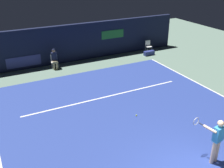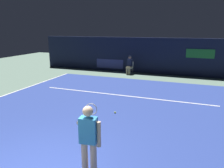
% 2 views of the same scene
% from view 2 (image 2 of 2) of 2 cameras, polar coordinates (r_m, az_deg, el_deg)
% --- Properties ---
extents(ground_plane, '(34.22, 34.22, 0.00)m').
position_cam_2_polar(ground_plane, '(9.13, -1.01, -6.61)').
color(ground_plane, slate).
extents(court_surface, '(11.16, 11.44, 0.01)m').
position_cam_2_polar(court_surface, '(9.12, -1.01, -6.57)').
color(court_surface, navy).
rests_on(court_surface, ground).
extents(line_sideline_right, '(0.10, 11.44, 0.01)m').
position_cam_2_polar(line_sideline_right, '(12.20, -25.94, -2.59)').
color(line_sideline_right, white).
rests_on(line_sideline_right, court_surface).
extents(line_service, '(8.71, 0.10, 0.01)m').
position_cam_2_polar(line_service, '(10.90, 2.90, -3.01)').
color(line_service, white).
rests_on(line_service, court_surface).
extents(back_wall, '(17.35, 0.33, 2.60)m').
position_cam_2_polar(back_wall, '(16.46, 9.58, 7.27)').
color(back_wall, '#141933').
rests_on(back_wall, ground).
extents(tennis_player, '(0.71, 0.93, 1.73)m').
position_cam_2_polar(tennis_player, '(4.81, -6.02, -13.93)').
color(tennis_player, beige).
rests_on(tennis_player, ground).
extents(line_judge_on_chair, '(0.49, 0.57, 1.32)m').
position_cam_2_polar(line_judge_on_chair, '(15.96, 4.56, 4.99)').
color(line_judge_on_chair, white).
rests_on(line_judge_on_chair, ground).
extents(tennis_ball, '(0.07, 0.07, 0.07)m').
position_cam_2_polar(tennis_ball, '(8.68, 0.79, -7.40)').
color(tennis_ball, '#CCE033').
rests_on(tennis_ball, court_surface).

